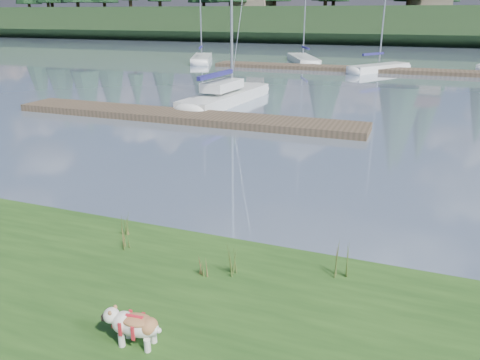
% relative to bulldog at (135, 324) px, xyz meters
% --- Properties ---
extents(ground, '(200.00, 200.00, 0.00)m').
position_rel_bulldog_xyz_m(ground, '(-2.43, 34.75, -0.65)').
color(ground, gray).
rests_on(ground, ground).
extents(ridge, '(200.00, 20.00, 5.00)m').
position_rel_bulldog_xyz_m(ridge, '(-2.43, 77.75, 1.85)').
color(ridge, black).
rests_on(ridge, ground).
extents(bulldog, '(0.80, 0.38, 0.48)m').
position_rel_bulldog_xyz_m(bulldog, '(0.00, 0.00, 0.00)').
color(bulldog, silver).
rests_on(bulldog, bank).
extents(sailboat_main, '(2.39, 8.38, 11.95)m').
position_rel_bulldog_xyz_m(sailboat_main, '(-6.03, 18.71, -0.23)').
color(sailboat_main, silver).
rests_on(sailboat_main, ground).
extents(dock_near, '(16.00, 2.00, 0.30)m').
position_rel_bulldog_xyz_m(dock_near, '(-6.43, 13.75, -0.50)').
color(dock_near, '#4C3D2C').
rests_on(dock_near, ground).
extents(dock_far, '(26.00, 2.20, 0.30)m').
position_rel_bulldog_xyz_m(dock_far, '(-0.43, 34.75, -0.50)').
color(dock_far, '#4C3D2C').
rests_on(dock_far, ground).
extents(sailboat_bg_0, '(4.33, 7.99, 11.55)m').
position_rel_bulldog_xyz_m(sailboat_bg_0, '(-16.50, 37.66, -0.33)').
color(sailboat_bg_0, silver).
rests_on(sailboat_bg_0, ground).
extents(sailboat_bg_1, '(5.19, 9.04, 13.39)m').
position_rel_bulldog_xyz_m(sailboat_bg_1, '(-7.49, 40.56, -0.32)').
color(sailboat_bg_1, silver).
rests_on(sailboat_bg_1, ground).
extents(sailboat_bg_2, '(4.86, 6.49, 10.43)m').
position_rel_bulldog_xyz_m(sailboat_bg_2, '(0.41, 35.31, -0.32)').
color(sailboat_bg_2, silver).
rests_on(sailboat_bg_2, ground).
extents(weed_0, '(0.17, 0.14, 0.52)m').
position_rel_bulldog_xyz_m(weed_0, '(-1.94, 2.61, -0.08)').
color(weed_0, '#475B23').
rests_on(weed_0, bank).
extents(weed_1, '(0.17, 0.14, 0.44)m').
position_rel_bulldog_xyz_m(weed_1, '(-1.61, 2.21, -0.11)').
color(weed_1, '#475B23').
rests_on(weed_1, bank).
extents(weed_2, '(0.17, 0.14, 0.62)m').
position_rel_bulldog_xyz_m(weed_2, '(0.51, 2.03, -0.04)').
color(weed_2, '#475B23').
rests_on(weed_2, bank).
extents(weed_4, '(0.17, 0.14, 0.38)m').
position_rel_bulldog_xyz_m(weed_4, '(0.11, 1.81, -0.14)').
color(weed_4, '#475B23').
rests_on(weed_4, bank).
extents(weed_5, '(0.17, 0.14, 0.67)m').
position_rel_bulldog_xyz_m(weed_5, '(2.22, 2.63, -0.02)').
color(weed_5, '#475B23').
rests_on(weed_5, bank).
extents(mud_lip, '(60.00, 0.50, 0.14)m').
position_rel_bulldog_xyz_m(mud_lip, '(-2.43, 3.15, -0.58)').
color(mud_lip, '#33281C').
rests_on(mud_lip, ground).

